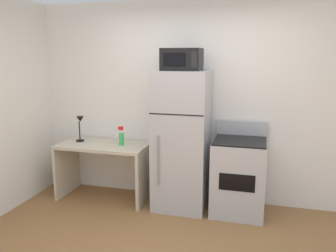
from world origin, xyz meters
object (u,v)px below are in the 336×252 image
desk_lamp (80,124)px  oven_range (239,176)px  spray_bottle (121,138)px  microwave (182,59)px  refrigerator (182,141)px  desk (104,160)px

desk_lamp → oven_range: (2.13, -0.03, -0.52)m
spray_bottle → microwave: (0.82, -0.04, 1.01)m
oven_range → refrigerator: bearing=-179.3°
oven_range → microwave: bearing=-177.6°
spray_bottle → refrigerator: refrigerator is taller
oven_range → desk_lamp: bearing=179.3°
desk_lamp → spray_bottle: bearing=-1.9°
desk_lamp → desk: bearing=-5.7°
refrigerator → microwave: (0.00, -0.02, 1.00)m
spray_bottle → microwave: bearing=-2.6°
refrigerator → microwave: microwave is taller
desk → spray_bottle: bearing=3.5°
desk → desk_lamp: (-0.35, 0.04, 0.46)m
spray_bottle → oven_range: oven_range is taller
desk_lamp → refrigerator: (1.42, -0.04, -0.12)m
desk → desk_lamp: desk_lamp is taller
desk_lamp → oven_range: 2.20m
refrigerator → oven_range: refrigerator is taller
desk → spray_bottle: 0.41m
desk_lamp → microwave: bearing=-2.3°
oven_range → desk: bearing=-179.7°
spray_bottle → refrigerator: size_ratio=0.14×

